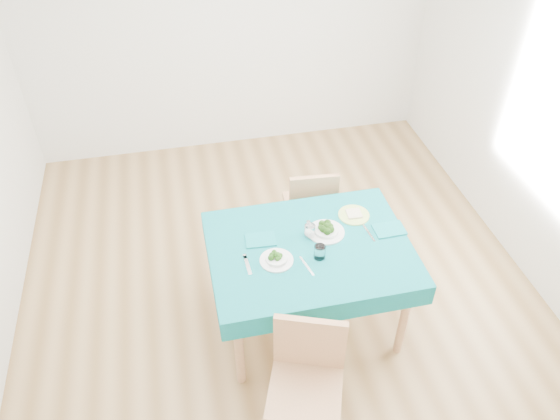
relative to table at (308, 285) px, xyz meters
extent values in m
cube|color=olive|center=(-0.14, 0.31, -0.39)|extent=(4.00, 4.50, 0.02)
cube|color=silver|center=(-0.14, 2.56, 0.97)|extent=(4.00, 0.02, 2.70)
cube|color=#0A686D|center=(0.00, 0.00, 0.00)|extent=(1.34, 1.02, 0.76)
cube|color=tan|center=(-0.24, -0.84, 0.15)|extent=(0.56, 0.58, 1.06)
cube|color=tan|center=(0.21, 0.80, 0.10)|extent=(0.41, 0.44, 0.95)
cube|color=silver|center=(-0.44, -0.08, 0.38)|extent=(0.03, 0.17, 0.00)
cube|color=silver|center=(-0.07, -0.17, 0.38)|extent=(0.06, 0.18, 0.00)
cube|color=silver|center=(0.06, 0.15, 0.38)|extent=(0.05, 0.19, 0.00)
cube|color=silver|center=(0.43, 0.06, 0.38)|extent=(0.04, 0.20, 0.00)
cube|color=#0E7479|center=(-0.31, 0.13, 0.39)|extent=(0.21, 0.16, 0.01)
cube|color=#0E7479|center=(0.58, 0.04, 0.39)|extent=(0.21, 0.15, 0.01)
cylinder|color=white|center=(0.02, 0.10, 0.43)|extent=(0.07, 0.07, 0.09)
cylinder|color=white|center=(0.03, -0.11, 0.43)|extent=(0.07, 0.07, 0.10)
cylinder|color=#C4E56F|center=(0.39, 0.24, 0.38)|extent=(0.22, 0.22, 0.01)
cube|color=beige|center=(0.39, 0.24, 0.40)|extent=(0.11, 0.11, 0.02)
camera|label=1|loc=(-0.76, -2.51, 2.91)|focal=35.00mm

